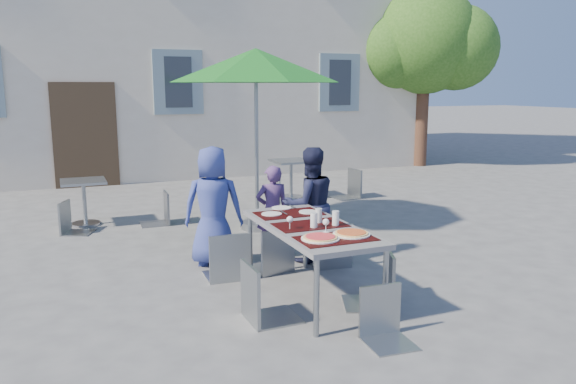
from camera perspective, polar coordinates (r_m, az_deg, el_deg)
name	(u,v)px	position (r m, az deg, el deg)	size (l,w,h in m)	color
ground	(331,288)	(6.07, 4.39, -9.69)	(90.00, 90.00, 0.00)	#4B4B4E
tree	(425,42)	(15.61, 13.77, 14.58)	(3.60, 3.00, 4.70)	#4B2E20
dining_table	(310,230)	(5.61, 2.27, -3.92)	(0.80, 1.85, 0.76)	#4D4D52
pizza_near_left	(320,238)	(5.08, 3.29, -4.65)	(0.35, 0.35, 0.03)	white
pizza_near_right	(351,233)	(5.25, 6.47, -4.20)	(0.35, 0.35, 0.03)	white
glassware	(320,219)	(5.53, 3.25, -2.73)	(0.54, 0.43, 0.15)	silver
place_settings	(288,211)	(6.17, -0.03, -1.95)	(0.67, 0.53, 0.01)	white
child_0	(213,206)	(6.71, -7.61, -1.42)	(0.70, 0.46, 1.43)	#34408F
child_1	(272,211)	(7.03, -1.60, -1.93)	(0.42, 0.28, 1.15)	#50346A
child_2	(310,205)	(6.79, 2.23, -1.31)	(0.68, 0.39, 1.40)	#191C38
chair_0	(227,227)	(6.18, -6.23, -3.52)	(0.47, 0.48, 1.02)	gray
chair_1	(273,222)	(6.39, -1.56, -3.07)	(0.53, 0.54, 1.00)	gray
chair_2	(332,218)	(6.60, 4.46, -2.63)	(0.49, 0.49, 1.01)	gray
chair_3	(261,257)	(5.07, -2.75, -6.60)	(0.46, 0.46, 1.03)	gray
chair_4	(379,246)	(5.50, 9.26, -5.40)	(0.59, 0.59, 1.02)	gray
chair_5	(386,283)	(4.79, 9.93, -9.10)	(0.41, 0.42, 0.87)	gray
patio_umbrella	(256,67)	(8.24, -3.29, 12.56)	(2.50, 2.50, 2.65)	#A4A6AC
cafe_table_0	(84,196)	(9.15, -20.01, -0.35)	(0.65, 0.65, 0.70)	#A4A6AC
bg_chair_l_0	(70,198)	(8.69, -21.27, -0.59)	(0.52, 0.52, 0.90)	gray
bg_chair_r_0	(159,189)	(8.88, -12.94, 0.31)	(0.44, 0.43, 0.94)	gray
cafe_table_1	(291,172)	(10.70, 0.32, 2.00)	(0.68, 0.68, 0.73)	#A4A6AC
bg_chair_l_1	(283,176)	(10.34, -0.55, 1.64)	(0.43, 0.43, 0.84)	gray
bg_chair_r_1	(350,166)	(10.78, 6.36, 2.64)	(0.50, 0.49, 1.04)	gray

